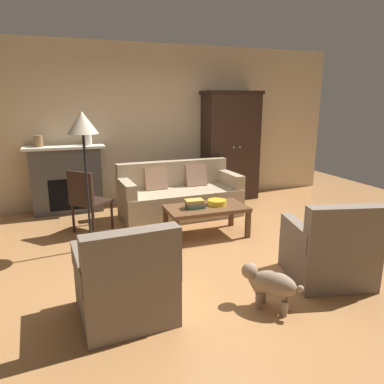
# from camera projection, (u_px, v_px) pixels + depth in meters

# --- Properties ---
(ground_plane) EXTENTS (9.60, 9.60, 0.00)m
(ground_plane) POSITION_uv_depth(u_px,v_px,m) (204.00, 250.00, 4.50)
(ground_plane) COLOR #B27A47
(back_wall) EXTENTS (7.20, 0.10, 2.80)m
(back_wall) POSITION_uv_depth(u_px,v_px,m) (153.00, 125.00, 6.48)
(back_wall) COLOR beige
(back_wall) RESTS_ON ground
(fireplace) EXTENTS (1.26, 0.48, 1.12)m
(fireplace) POSITION_uv_depth(u_px,v_px,m) (67.00, 179.00, 5.94)
(fireplace) COLOR #4C4947
(fireplace) RESTS_ON ground
(armoire) EXTENTS (1.06, 0.57, 2.01)m
(armoire) POSITION_uv_depth(u_px,v_px,m) (230.00, 146.00, 6.73)
(armoire) COLOR black
(armoire) RESTS_ON ground
(couch) EXTENTS (1.95, 0.94, 0.86)m
(couch) POSITION_uv_depth(u_px,v_px,m) (179.00, 196.00, 5.83)
(couch) COLOR tan
(couch) RESTS_ON ground
(coffee_table) EXTENTS (1.10, 0.60, 0.42)m
(coffee_table) POSITION_uv_depth(u_px,v_px,m) (206.00, 210.00, 4.91)
(coffee_table) COLOR brown
(coffee_table) RESTS_ON ground
(fruit_bowl) EXTENTS (0.26, 0.26, 0.07)m
(fruit_bowl) POSITION_uv_depth(u_px,v_px,m) (217.00, 202.00, 4.97)
(fruit_bowl) COLOR gold
(fruit_bowl) RESTS_ON coffee_table
(book_stack) EXTENTS (0.26, 0.19, 0.12)m
(book_stack) POSITION_uv_depth(u_px,v_px,m) (195.00, 204.00, 4.82)
(book_stack) COLOR #427A4C
(book_stack) RESTS_ON coffee_table
(mantel_vase_bronze) EXTENTS (0.14, 0.14, 0.18)m
(mantel_vase_bronze) POSITION_uv_depth(u_px,v_px,m) (38.00, 141.00, 5.65)
(mantel_vase_bronze) COLOR olive
(mantel_vase_bronze) RESTS_ON fireplace
(mantel_vase_cream) EXTENTS (0.12, 0.12, 0.17)m
(mantel_vase_cream) POSITION_uv_depth(u_px,v_px,m) (88.00, 140.00, 5.90)
(mantel_vase_cream) COLOR beige
(mantel_vase_cream) RESTS_ON fireplace
(armchair_near_left) EXTENTS (0.83, 0.82, 0.88)m
(armchair_near_left) POSITION_uv_depth(u_px,v_px,m) (126.00, 284.00, 3.03)
(armchair_near_left) COLOR #756656
(armchair_near_left) RESTS_ON ground
(armchair_near_right) EXTENTS (0.92, 0.93, 0.88)m
(armchair_near_right) POSITION_uv_depth(u_px,v_px,m) (329.00, 252.00, 3.68)
(armchair_near_right) COLOR #756656
(armchair_near_right) RESTS_ON ground
(side_chair_wooden) EXTENTS (0.62, 0.62, 0.90)m
(side_chair_wooden) POSITION_uv_depth(u_px,v_px,m) (87.00, 198.00, 5.00)
(side_chair_wooden) COLOR black
(side_chair_wooden) RESTS_ON ground
(floor_lamp) EXTENTS (0.36, 0.36, 1.71)m
(floor_lamp) POSITION_uv_depth(u_px,v_px,m) (83.00, 131.00, 4.17)
(floor_lamp) COLOR black
(floor_lamp) RESTS_ON ground
(dog) EXTENTS (0.42, 0.48, 0.39)m
(dog) POSITION_uv_depth(u_px,v_px,m) (271.00, 283.00, 3.19)
(dog) COLOR gray
(dog) RESTS_ON ground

